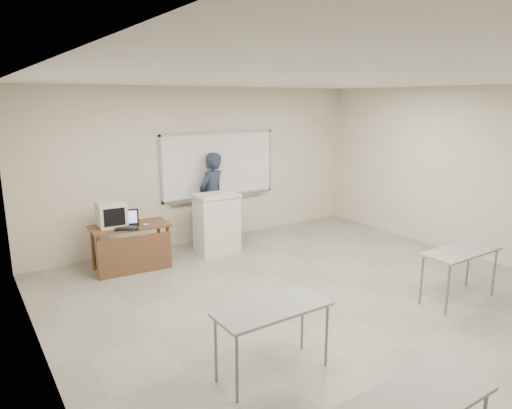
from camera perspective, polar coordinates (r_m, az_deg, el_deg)
floor at (r=6.28m, az=11.56°, el=-13.40°), size 7.00×8.00×0.01m
whiteboard at (r=9.09m, az=-4.62°, el=4.86°), size 2.48×0.10×1.31m
student_desks at (r=5.24m, az=22.62°, el=-11.54°), size 4.40×2.20×0.73m
instructor_desk at (r=7.72m, az=-15.16°, el=-4.39°), size 1.23×0.62×0.75m
podium at (r=8.38m, az=-4.93°, el=-2.35°), size 0.78×0.57×1.09m
crt_monitor at (r=7.76m, az=-17.65°, el=-1.14°), size 0.44×0.48×0.41m
laptop at (r=7.60m, az=-15.97°, el=-2.37°), size 0.37×0.34×0.27m
mouse at (r=7.63m, az=-13.63°, el=-2.49°), size 0.12×0.10×0.04m
keyboard at (r=8.08m, az=-5.52°, el=1.11°), size 0.45×0.20×0.02m
presenter at (r=8.95m, az=-5.54°, el=0.84°), size 0.76×0.65×1.77m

